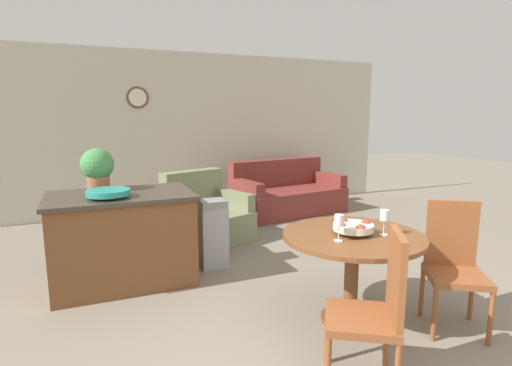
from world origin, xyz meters
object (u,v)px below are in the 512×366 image
at_px(kitchen_island, 123,238).
at_px(armchair, 206,218).
at_px(fruit_bowl, 353,227).
at_px(wine_glass_right, 385,216).
at_px(dining_table, 352,254).
at_px(dining_chair_near_right, 454,261).
at_px(couch, 287,195).
at_px(wine_glass_left, 339,221).
at_px(dining_chair_near_left, 375,305).
at_px(teal_bowl, 108,193).
at_px(potted_plant, 98,167).
at_px(trash_bin, 213,234).

height_order(kitchen_island, armchair, armchair).
relative_size(fruit_bowl, wine_glass_right, 1.56).
bearing_deg(dining_table, wine_glass_right, -29.83).
bearing_deg(dining_chair_near_right, couch, -65.45).
bearing_deg(wine_glass_left, dining_chair_near_right, -15.17).
xyz_separation_m(dining_chair_near_right, wine_glass_right, (-0.50, 0.24, 0.35)).
bearing_deg(couch, dining_chair_near_right, -105.87).
relative_size(dining_chair_near_left, kitchen_island, 0.73).
relative_size(kitchen_island, teal_bowl, 3.47).
bearing_deg(dining_chair_near_left, dining_chair_near_right, -39.09).
distance_m(teal_bowl, armchair, 1.82).
bearing_deg(wine_glass_left, fruit_bowl, 26.39).
distance_m(dining_chair_near_left, wine_glass_left, 0.71).
bearing_deg(dining_chair_near_right, wine_glass_left, 17.15).
xyz_separation_m(dining_table, dining_chair_near_left, (-0.35, -0.71, -0.04)).
relative_size(potted_plant, couch, 0.22).
distance_m(dining_chair_near_right, couch, 3.90).
bearing_deg(potted_plant, dining_chair_near_left, -60.08).
bearing_deg(dining_chair_near_left, dining_table, 5.91).
xyz_separation_m(wine_glass_left, teal_bowl, (-1.52, 1.49, 0.06)).
height_order(couch, armchair, armchair).
distance_m(dining_table, armchair, 2.60).
distance_m(teal_bowl, couch, 3.70).
relative_size(kitchen_island, armchair, 1.15).
height_order(dining_chair_near_right, teal_bowl, dining_chair_near_right).
bearing_deg(teal_bowl, kitchen_island, 53.25).
bearing_deg(wine_glass_right, dining_table, 150.17).
relative_size(wine_glass_left, potted_plant, 0.47).
height_order(fruit_bowl, couch, couch).
height_order(dining_table, teal_bowl, teal_bowl).
relative_size(dining_chair_near_right, potted_plant, 2.31).
bearing_deg(trash_bin, kitchen_island, -177.67).
distance_m(kitchen_island, couch, 3.46).
bearing_deg(wine_glass_right, fruit_bowl, 150.56).
height_order(dining_table, couch, couch).
xyz_separation_m(potted_plant, trash_bin, (1.12, -0.22, -0.76)).
height_order(wine_glass_right, couch, wine_glass_right).
bearing_deg(couch, teal_bowl, -152.46).
height_order(potted_plant, trash_bin, potted_plant).
distance_m(wine_glass_right, trash_bin, 1.98).
xyz_separation_m(dining_chair_near_right, wine_glass_left, (-0.91, 0.25, 0.35)).
relative_size(dining_table, potted_plant, 2.57).
relative_size(wine_glass_right, trash_bin, 0.27).
distance_m(teal_bowl, potted_plant, 0.46).
height_order(dining_table, potted_plant, potted_plant).
distance_m(dining_chair_near_left, dining_chair_near_right, 1.11).
bearing_deg(dining_chair_near_right, kitchen_island, -7.00).
height_order(wine_glass_left, potted_plant, potted_plant).
bearing_deg(armchair, dining_chair_near_left, -107.70).
relative_size(wine_glass_left, couch, 0.10).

